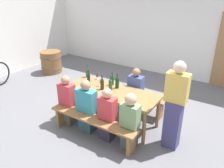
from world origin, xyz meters
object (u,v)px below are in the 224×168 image
object	(u,v)px
tasting_table	(112,94)
bench_far	(128,95)
wine_bottle_3	(112,80)
wine_bottle_2	(117,83)
wine_glass_0	(100,80)
wine_glass_1	(97,75)
wine_bottle_4	(110,85)
seated_guest_near_1	(87,108)
standing_host	(175,107)
wine_bottle_0	(87,73)
seated_guest_near_0	(67,101)
seated_guest_far_0	(135,93)
wine_bottle_1	(102,84)
seated_guest_near_2	(107,116)
wine_bottle_5	(89,79)
seated_guest_near_3	(130,122)
wine_barrel	(51,62)

from	to	relation	value
tasting_table	bench_far	size ratio (longest dim) A/B	1.05
wine_bottle_3	wine_bottle_2	bearing A→B (deg)	-25.36
wine_glass_0	wine_glass_1	world-z (taller)	wine_glass_0
wine_glass_1	wine_bottle_4	bearing A→B (deg)	-31.04
seated_guest_near_1	standing_host	bearing A→B (deg)	-74.18
tasting_table	wine_bottle_0	bearing A→B (deg)	160.56
wine_glass_1	seated_guest_near_0	size ratio (longest dim) A/B	0.14
wine_bottle_2	wine_bottle_3	world-z (taller)	wine_bottle_2
wine_bottle_2	wine_glass_1	world-z (taller)	wine_bottle_2
wine_bottle_3	seated_guest_far_0	world-z (taller)	seated_guest_far_0
wine_bottle_1	wine_bottle_2	distance (m)	0.32
wine_bottle_2	seated_guest_near_2	bearing A→B (deg)	-72.38
wine_bottle_1	wine_bottle_0	bearing A→B (deg)	151.56
wine_bottle_4	seated_guest_far_0	xyz separation A→B (m)	(0.29, 0.57, -0.34)
wine_bottle_0	wine_glass_1	xyz separation A→B (m)	(0.28, 0.01, -0.01)
wine_bottle_1	seated_guest_near_2	world-z (taller)	seated_guest_near_2
wine_bottle_1	wine_glass_0	world-z (taller)	wine_bottle_1
wine_glass_1	wine_bottle_5	bearing A→B (deg)	-89.62
seated_guest_near_0	wine_bottle_3	bearing A→B (deg)	-37.90
seated_guest_near_3	wine_barrel	distance (m)	4.56
wine_glass_1	wine_bottle_3	bearing A→B (deg)	-8.98
wine_bottle_1	wine_bottle_5	world-z (taller)	wine_bottle_5
seated_guest_near_3	wine_bottle_0	bearing A→B (deg)	62.24
tasting_table	wine_glass_1	world-z (taller)	wine_glass_1
bench_far	seated_guest_near_3	xyz separation A→B (m)	(0.73, -1.22, 0.18)
wine_glass_0	seated_guest_near_0	bearing A→B (deg)	-126.33
standing_host	wine_barrel	world-z (taller)	standing_host
wine_bottle_0	wine_bottle_4	world-z (taller)	wine_bottle_4
wine_bottle_0	seated_guest_near_1	size ratio (longest dim) A/B	0.27
seated_guest_near_0	wine_glass_0	bearing A→B (deg)	-36.33
bench_far	wine_bottle_1	distance (m)	0.93
wine_bottle_0	wine_bottle_4	distance (m)	0.95
wine_bottle_0	wine_glass_1	distance (m)	0.28
seated_guest_near_1	standing_host	size ratio (longest dim) A/B	0.67
wine_glass_1	seated_guest_near_3	world-z (taller)	seated_guest_near_3
wine_glass_1	seated_guest_near_2	world-z (taller)	seated_guest_near_2
seated_guest_near_2	bench_far	bearing A→B (deg)	11.26
wine_bottle_4	seated_guest_near_1	xyz separation A→B (m)	(-0.24, -0.50, -0.35)
wine_bottle_4	tasting_table	bearing A→B (deg)	61.65
bench_far	wine_bottle_4	bearing A→B (deg)	-91.43
standing_host	wine_glass_1	bearing A→B (deg)	-11.74
wine_bottle_4	seated_guest_near_2	bearing A→B (deg)	-62.53
bench_far	tasting_table	bearing A→B (deg)	-90.00
wine_bottle_1	seated_guest_near_0	distance (m)	0.82
wine_bottle_0	seated_guest_near_1	world-z (taller)	seated_guest_near_1
bench_far	wine_barrel	xyz separation A→B (m)	(-3.38, 0.75, 0.01)
wine_bottle_2	seated_guest_near_3	world-z (taller)	seated_guest_near_3
seated_guest_near_2	wine_glass_1	bearing A→B (deg)	44.88
wine_bottle_0	seated_guest_near_0	bearing A→B (deg)	-81.75
seated_guest_near_1	seated_guest_near_2	bearing A→B (deg)	-90.00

